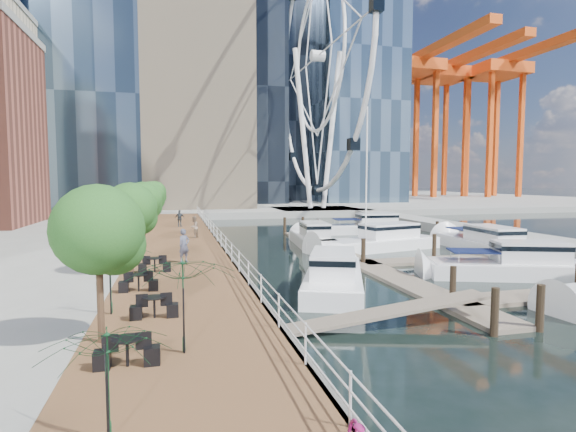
% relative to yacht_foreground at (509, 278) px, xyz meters
% --- Properties ---
extents(ground, '(520.00, 520.00, 0.00)m').
position_rel_yacht_foreground_xyz_m(ground, '(-9.71, -2.25, 0.00)').
color(ground, black).
rests_on(ground, ground).
extents(boardwalk, '(6.00, 60.00, 1.00)m').
position_rel_yacht_foreground_xyz_m(boardwalk, '(-18.71, 12.75, 0.50)').
color(boardwalk, brown).
rests_on(boardwalk, ground).
extents(seawall, '(0.25, 60.00, 1.00)m').
position_rel_yacht_foreground_xyz_m(seawall, '(-15.71, 12.75, 0.50)').
color(seawall, '#595954').
rests_on(seawall, ground).
extents(land_far, '(200.00, 114.00, 1.00)m').
position_rel_yacht_foreground_xyz_m(land_far, '(-9.71, 99.75, 0.50)').
color(land_far, gray).
rests_on(land_far, ground).
extents(breakwater, '(4.00, 60.00, 1.00)m').
position_rel_yacht_foreground_xyz_m(breakwater, '(10.29, 17.75, 0.50)').
color(breakwater, gray).
rests_on(breakwater, ground).
extents(pier, '(14.00, 12.00, 1.00)m').
position_rel_yacht_foreground_xyz_m(pier, '(4.29, 49.75, 0.50)').
color(pier, gray).
rests_on(pier, ground).
extents(railing, '(0.10, 60.00, 1.05)m').
position_rel_yacht_foreground_xyz_m(railing, '(-15.81, 12.75, 1.52)').
color(railing, white).
rests_on(railing, boardwalk).
extents(floating_docks, '(16.00, 34.00, 2.60)m').
position_rel_yacht_foreground_xyz_m(floating_docks, '(-1.75, 7.73, 0.49)').
color(floating_docks, '#6D6051').
rests_on(floating_docks, ground).
extents(ferris_wheel, '(5.80, 45.60, 47.80)m').
position_rel_yacht_foreground_xyz_m(ferris_wheel, '(4.29, 49.75, 25.92)').
color(ferris_wheel, white).
rests_on(ferris_wheel, ground).
extents(port_cranes, '(40.00, 52.00, 38.00)m').
position_rel_yacht_foreground_xyz_m(port_cranes, '(57.96, 93.41, 20.00)').
color(port_cranes, '#D84C14').
rests_on(port_cranes, ground).
extents(street_trees, '(2.60, 42.60, 4.60)m').
position_rel_yacht_foreground_xyz_m(street_trees, '(-21.11, 11.75, 4.29)').
color(street_trees, '#3F2B1C').
rests_on(street_trees, ground).
extents(cafe_tables, '(2.50, 13.70, 0.74)m').
position_rel_yacht_foreground_xyz_m(cafe_tables, '(-20.11, -4.25, 1.37)').
color(cafe_tables, black).
rests_on(cafe_tables, ground).
extents(yacht_foreground, '(10.47, 5.96, 2.15)m').
position_rel_yacht_foreground_xyz_m(yacht_foreground, '(0.00, 0.00, 0.00)').
color(yacht_foreground, silver).
rests_on(yacht_foreground, ground).
extents(pedestrian_near, '(0.84, 0.79, 1.93)m').
position_rel_yacht_foreground_xyz_m(pedestrian_near, '(-18.48, 4.26, 1.96)').
color(pedestrian_near, '#46495D').
rests_on(pedestrian_near, boardwalk).
extents(pedestrian_mid, '(0.99, 1.07, 1.76)m').
position_rel_yacht_foreground_xyz_m(pedestrian_mid, '(-17.45, 15.32, 1.88)').
color(pedestrian_mid, gray).
rests_on(pedestrian_mid, boardwalk).
extents(pedestrian_far, '(1.08, 0.65, 1.72)m').
position_rel_yacht_foreground_xyz_m(pedestrian_far, '(-18.46, 24.55, 1.86)').
color(pedestrian_far, '#2F363B').
rests_on(pedestrian_far, boardwalk).
extents(moored_yachts, '(21.05, 32.58, 11.50)m').
position_rel_yacht_foreground_xyz_m(moored_yachts, '(-2.50, 10.43, 0.00)').
color(moored_yachts, white).
rests_on(moored_yachts, ground).
extents(cafe_seating, '(5.50, 11.36, 2.64)m').
position_rel_yacht_foreground_xyz_m(cafe_seating, '(-20.03, -8.85, 2.26)').
color(cafe_seating, '#0E3419').
rests_on(cafe_seating, ground).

